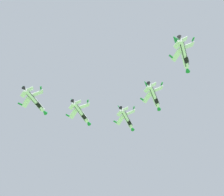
{
  "coord_description": "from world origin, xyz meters",
  "views": [
    {
      "loc": [
        -1.76,
        -4.37,
        1.69
      ],
      "look_at": [
        -18.03,
        78.14,
        75.47
      ],
      "focal_mm": 47.99,
      "sensor_mm": 36.0,
      "label": 1
    }
  ],
  "objects_px": {
    "fighter_jet_right_outer": "(184,55)",
    "fighter_jet_left_outer": "(35,101)",
    "fighter_jet_lead": "(127,119)",
    "fighter_jet_left_wing": "(81,113)",
    "fighter_jet_right_wing": "(154,97)"
  },
  "relations": [
    {
      "from": "fighter_jet_right_wing",
      "to": "fighter_jet_left_outer",
      "type": "relative_size",
      "value": 1.0
    },
    {
      "from": "fighter_jet_left_outer",
      "to": "fighter_jet_left_wing",
      "type": "bearing_deg",
      "value": 43.82
    },
    {
      "from": "fighter_jet_lead",
      "to": "fighter_jet_left_outer",
      "type": "bearing_deg",
      "value": -140.14
    },
    {
      "from": "fighter_jet_right_wing",
      "to": "fighter_jet_right_outer",
      "type": "relative_size",
      "value": 1.0
    },
    {
      "from": "fighter_jet_lead",
      "to": "fighter_jet_left_wing",
      "type": "xyz_separation_m",
      "value": [
        -16.86,
        -8.54,
        -0.84
      ]
    },
    {
      "from": "fighter_jet_lead",
      "to": "fighter_jet_right_outer",
      "type": "distance_m",
      "value": 37.42
    },
    {
      "from": "fighter_jet_right_outer",
      "to": "fighter_jet_left_outer",
      "type": "bearing_deg",
      "value": 178.54
    },
    {
      "from": "fighter_jet_lead",
      "to": "fighter_jet_right_outer",
      "type": "height_order",
      "value": "fighter_jet_right_outer"
    },
    {
      "from": "fighter_jet_left_outer",
      "to": "fighter_jet_right_outer",
      "type": "xyz_separation_m",
      "value": [
        55.14,
        -10.36,
        1.88
      ]
    },
    {
      "from": "fighter_jet_left_wing",
      "to": "fighter_jet_left_outer",
      "type": "xyz_separation_m",
      "value": [
        -14.94,
        -10.32,
        -0.08
      ]
    },
    {
      "from": "fighter_jet_left_wing",
      "to": "fighter_jet_right_wing",
      "type": "height_order",
      "value": "fighter_jet_right_wing"
    },
    {
      "from": "fighter_jet_lead",
      "to": "fighter_jet_left_outer",
      "type": "distance_m",
      "value": 36.98
    },
    {
      "from": "fighter_jet_left_outer",
      "to": "fighter_jet_right_outer",
      "type": "relative_size",
      "value": 1.0
    },
    {
      "from": "fighter_jet_left_outer",
      "to": "fighter_jet_right_outer",
      "type": "height_order",
      "value": "fighter_jet_right_outer"
    },
    {
      "from": "fighter_jet_right_wing",
      "to": "fighter_jet_left_outer",
      "type": "bearing_deg",
      "value": -161.74
    }
  ]
}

